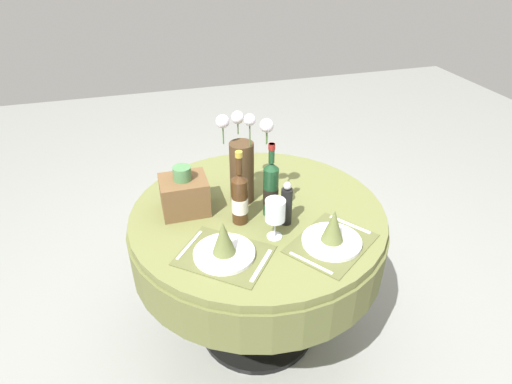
# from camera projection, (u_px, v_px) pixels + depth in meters

# --- Properties ---
(ground) EXTENTS (8.00, 8.00, 0.00)m
(ground) POSITION_uv_depth(u_px,v_px,m) (257.00, 326.00, 2.34)
(ground) COLOR gray
(dining_table) EXTENTS (1.16, 1.16, 0.77)m
(dining_table) POSITION_uv_depth(u_px,v_px,m) (258.00, 236.00, 2.01)
(dining_table) COLOR olive
(dining_table) RESTS_ON ground
(place_setting_left) EXTENTS (0.43, 0.42, 0.16)m
(place_setting_left) POSITION_uv_depth(u_px,v_px,m) (224.00, 246.00, 1.64)
(place_setting_left) COLOR brown
(place_setting_left) RESTS_ON dining_table
(place_setting_right) EXTENTS (0.43, 0.41, 0.16)m
(place_setting_right) POSITION_uv_depth(u_px,v_px,m) (332.00, 234.00, 1.70)
(place_setting_right) COLOR brown
(place_setting_right) RESTS_ON dining_table
(flower_vase) EXTENTS (0.24, 0.19, 0.43)m
(flower_vase) POSITION_uv_depth(u_px,v_px,m) (243.00, 163.00, 1.91)
(flower_vase) COLOR #47331E
(flower_vase) RESTS_ON dining_table
(wine_bottle_left) EXTENTS (0.07, 0.07, 0.34)m
(wine_bottle_left) POSITION_uv_depth(u_px,v_px,m) (240.00, 198.00, 1.80)
(wine_bottle_left) COLOR #422814
(wine_bottle_left) RESTS_ON dining_table
(wine_bottle_centre) EXTENTS (0.07, 0.07, 0.34)m
(wine_bottle_centre) POSITION_uv_depth(u_px,v_px,m) (271.00, 189.00, 1.84)
(wine_bottle_centre) COLOR #194223
(wine_bottle_centre) RESTS_ON dining_table
(wine_glass_right) EXTENTS (0.08, 0.08, 0.18)m
(wine_glass_right) POSITION_uv_depth(u_px,v_px,m) (275.00, 211.00, 1.70)
(wine_glass_right) COLOR silver
(wine_glass_right) RESTS_ON dining_table
(pepper_mill) EXTENTS (0.05, 0.05, 0.20)m
(pepper_mill) POSITION_uv_depth(u_px,v_px,m) (286.00, 205.00, 1.80)
(pepper_mill) COLOR black
(pepper_mill) RESTS_ON dining_table
(woven_basket_side_left) EXTENTS (0.20, 0.17, 0.22)m
(woven_basket_side_left) POSITION_uv_depth(u_px,v_px,m) (184.00, 194.00, 1.88)
(woven_basket_side_left) COLOR brown
(woven_basket_side_left) RESTS_ON dining_table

